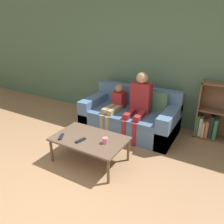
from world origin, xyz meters
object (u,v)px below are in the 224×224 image
(couch, at_px, (131,117))
(tv_remote_0, at_px, (61,137))
(person_child, at_px, (115,106))
(coffee_table, at_px, (90,140))
(tv_remote_1, at_px, (81,140))
(person_adult, at_px, (139,101))
(cup_near, at_px, (105,140))
(bookshelf, at_px, (215,117))

(couch, xyz_separation_m, tv_remote_0, (-0.47, -1.44, 0.13))
(tv_remote_0, bearing_deg, person_child, 54.68)
(coffee_table, height_order, tv_remote_1, tv_remote_1)
(coffee_table, height_order, person_adult, person_adult)
(person_adult, distance_m, tv_remote_1, 1.37)
(couch, bearing_deg, tv_remote_0, -107.93)
(tv_remote_1, bearing_deg, couch, 97.16)
(person_child, bearing_deg, tv_remote_0, -95.22)
(coffee_table, xyz_separation_m, tv_remote_1, (-0.06, -0.14, 0.05))
(cup_near, bearing_deg, person_child, 112.81)
(coffee_table, xyz_separation_m, cup_near, (0.28, -0.01, 0.08))
(coffee_table, xyz_separation_m, person_child, (-0.18, 1.09, 0.15))
(cup_near, bearing_deg, couch, 98.69)
(tv_remote_0, xyz_separation_m, tv_remote_1, (0.32, 0.06, 0.00))
(tv_remote_1, bearing_deg, coffee_table, 79.76)
(coffee_table, height_order, cup_near, cup_near)
(person_child, bearing_deg, coffee_table, -77.14)
(coffee_table, relative_size, person_child, 1.20)
(bookshelf, relative_size, person_child, 1.15)
(person_child, height_order, cup_near, person_child)
(couch, height_order, tv_remote_0, couch)
(couch, bearing_deg, tv_remote_1, -96.13)
(person_child, xyz_separation_m, cup_near, (0.46, -1.10, -0.07))
(tv_remote_1, bearing_deg, person_child, 108.99)
(person_adult, bearing_deg, bookshelf, 22.89)
(coffee_table, bearing_deg, tv_remote_0, -152.73)
(coffee_table, bearing_deg, tv_remote_1, -113.53)
(coffee_table, xyz_separation_m, person_adult, (0.29, 1.16, 0.31))
(bookshelf, relative_size, tv_remote_1, 5.87)
(person_child, height_order, tv_remote_1, person_child)
(coffee_table, bearing_deg, bookshelf, 48.36)
(couch, xyz_separation_m, person_child, (-0.27, -0.15, 0.23))
(cup_near, bearing_deg, tv_remote_0, -164.19)
(coffee_table, distance_m, person_child, 1.12)
(coffee_table, bearing_deg, person_child, 99.48)
(cup_near, bearing_deg, coffee_table, 178.32)
(person_adult, bearing_deg, tv_remote_1, -106.49)
(bookshelf, distance_m, cup_near, 2.14)
(person_child, relative_size, tv_remote_1, 5.08)
(couch, distance_m, bookshelf, 1.53)
(cup_near, relative_size, tv_remote_1, 0.49)
(person_adult, relative_size, person_child, 1.32)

